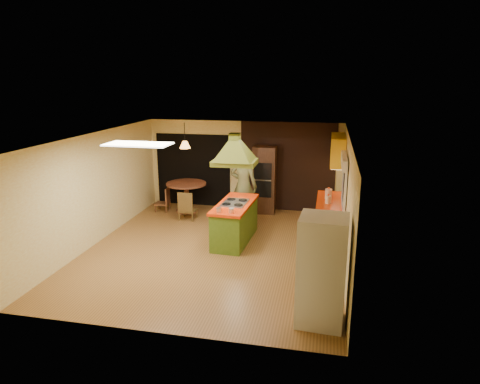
% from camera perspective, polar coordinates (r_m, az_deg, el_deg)
% --- Properties ---
extents(ground, '(6.50, 6.50, 0.00)m').
position_cam_1_polar(ground, '(9.54, -3.39, -7.66)').
color(ground, olive).
rests_on(ground, ground).
extents(room_walls, '(5.50, 6.50, 6.50)m').
position_cam_1_polar(room_walls, '(9.13, -3.51, -0.40)').
color(room_walls, '#F6ECB0').
rests_on(room_walls, ground).
extents(ceiling_plane, '(6.50, 6.50, 0.00)m').
position_cam_1_polar(ceiling_plane, '(8.88, -3.64, 7.40)').
color(ceiling_plane, silver).
rests_on(ceiling_plane, room_walls).
extents(brick_panel, '(2.64, 0.03, 2.50)m').
position_cam_1_polar(brick_panel, '(12.01, 6.35, 3.30)').
color(brick_panel, '#381E14').
rests_on(brick_panel, ground).
extents(nook_opening, '(2.20, 0.03, 2.10)m').
position_cam_1_polar(nook_opening, '(12.60, -6.23, 2.94)').
color(nook_opening, black).
rests_on(nook_opening, ground).
extents(right_counter, '(0.62, 3.05, 0.92)m').
position_cam_1_polar(right_counter, '(9.63, 11.80, -4.77)').
color(right_counter, olive).
rests_on(right_counter, ground).
extents(upper_cabinets, '(0.34, 1.40, 0.70)m').
position_cam_1_polar(upper_cabinets, '(10.82, 12.91, 5.49)').
color(upper_cabinets, yellow).
rests_on(upper_cabinets, room_walls).
extents(window_right, '(0.12, 1.35, 1.06)m').
position_cam_1_polar(window_right, '(9.09, 13.78, 2.51)').
color(window_right, black).
rests_on(window_right, room_walls).
extents(fluor_panel, '(1.20, 0.60, 0.03)m').
position_cam_1_polar(fluor_panel, '(8.14, -13.44, 6.22)').
color(fluor_panel, white).
rests_on(fluor_panel, ceiling_plane).
extents(kitchen_island, '(0.82, 1.85, 0.93)m').
position_cam_1_polar(kitchen_island, '(9.86, -0.69, -3.98)').
color(kitchen_island, '#4D6C1B').
rests_on(kitchen_island, ground).
extents(range_hood, '(0.96, 0.69, 0.78)m').
position_cam_1_polar(range_hood, '(9.43, -0.72, 6.37)').
color(range_hood, '#5C6419').
rests_on(range_hood, ceiling_plane).
extents(man, '(0.81, 0.62, 1.99)m').
position_cam_1_polar(man, '(10.90, 0.47, 0.80)').
color(man, '#4E4F29').
rests_on(man, ground).
extents(refrigerator, '(0.75, 0.71, 1.72)m').
position_cam_1_polar(refrigerator, '(6.66, 10.85, -10.27)').
color(refrigerator, white).
rests_on(refrigerator, ground).
extents(wall_oven, '(0.64, 0.62, 1.86)m').
position_cam_1_polar(wall_oven, '(11.87, 3.26, 1.67)').
color(wall_oven, '#482817').
rests_on(wall_oven, ground).
extents(dining_table, '(1.11, 1.11, 0.83)m').
position_cam_1_polar(dining_table, '(12.07, -7.14, 0.10)').
color(dining_table, brown).
rests_on(dining_table, ground).
extents(chair_left, '(0.40, 0.40, 0.68)m').
position_cam_1_polar(chair_left, '(12.29, -10.35, -0.96)').
color(chair_left, brown).
rests_on(chair_left, ground).
extents(chair_near, '(0.44, 0.44, 0.77)m').
position_cam_1_polar(chair_near, '(11.46, -6.97, -1.75)').
color(chair_near, brown).
rests_on(chair_near, ground).
extents(pendant_lamp, '(0.38, 0.38, 0.20)m').
position_cam_1_polar(pendant_lamp, '(11.80, -7.35, 6.28)').
color(pendant_lamp, '#FF9E3F').
rests_on(pendant_lamp, ceiling_plane).
extents(canister_large, '(0.20, 0.20, 0.24)m').
position_cam_1_polar(canister_large, '(10.20, 11.72, -0.26)').
color(canister_large, beige).
rests_on(canister_large, right_counter).
extents(canister_medium, '(0.15, 0.15, 0.19)m').
position_cam_1_polar(canister_medium, '(10.36, 11.72, -0.16)').
color(canister_medium, '#F7E9C7').
rests_on(canister_medium, right_counter).
extents(canister_small, '(0.13, 0.13, 0.18)m').
position_cam_1_polar(canister_small, '(9.86, 11.69, -0.98)').
color(canister_small, '#FFF3CD').
rests_on(canister_small, right_counter).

